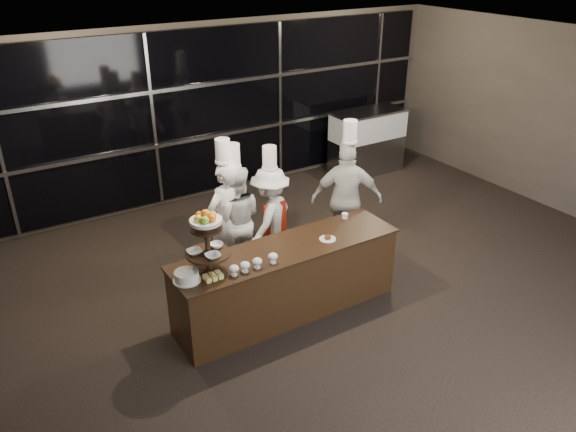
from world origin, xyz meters
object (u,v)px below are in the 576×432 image
buffet_counter (287,280)px  chef_d (347,198)px  display_stand (207,237)px  chef_a (226,219)px  chef_b (236,219)px  display_case (367,139)px  chef_c (270,217)px  layer_cake (187,276)px

buffet_counter → chef_d: bearing=28.5°
display_stand → chef_a: (0.78, 1.16, -0.48)m
chef_b → chef_d: (1.58, -0.38, 0.08)m
buffet_counter → chef_a: (-0.22, 1.16, 0.39)m
display_case → buffet_counter: bearing=-140.3°
display_stand → display_case: (4.80, 3.15, -0.65)m
display_stand → buffet_counter: bearing=0.0°
buffet_counter → chef_c: size_ratio=1.60×
chef_b → chef_a: bearing=-166.2°
chef_b → chef_d: bearing=-13.6°
chef_b → chef_d: chef_d is taller
display_case → chef_b: size_ratio=0.79×
display_case → chef_d: chef_d is taller
display_case → chef_a: bearing=-153.7°
chef_a → chef_d: (1.73, -0.34, 0.01)m
buffet_counter → display_case: size_ratio=1.94×
layer_cake → display_case: bearing=32.2°
buffet_counter → display_case: bearing=39.7°
display_case → chef_c: bearing=-148.6°
display_stand → chef_b: chef_b is taller
display_stand → chef_b: (0.93, 1.20, -0.55)m
buffet_counter → chef_c: bearing=69.5°
chef_a → chef_b: bearing=13.8°
chef_b → chef_d: 1.62m
layer_cake → display_stand: bearing=10.0°
chef_d → buffet_counter: bearing=-151.5°
display_case → chef_d: (-2.29, -2.33, 0.19)m
buffet_counter → display_stand: 1.33m
layer_cake → display_case: display_case is taller
chef_a → chef_d: size_ratio=0.97×
buffet_counter → chef_c: 1.19m
chef_a → chef_d: 1.76m
display_stand → display_case: bearing=33.3°
display_stand → chef_a: size_ratio=0.38×
display_stand → chef_c: size_ratio=0.42×
display_stand → chef_d: chef_d is taller
display_stand → chef_c: chef_c is taller
buffet_counter → chef_a: size_ratio=1.45×
chef_a → chef_c: bearing=-7.3°
buffet_counter → display_case: 4.94m
display_case → chef_a: size_ratio=0.75×
layer_cake → chef_d: chef_d is taller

